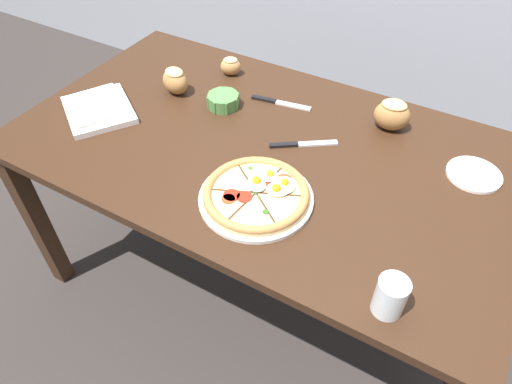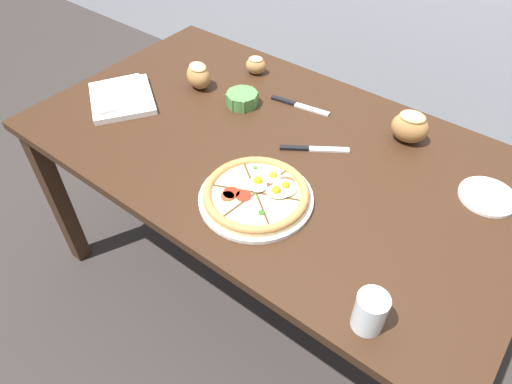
{
  "view_description": "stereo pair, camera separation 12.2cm",
  "coord_description": "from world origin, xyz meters",
  "px_view_note": "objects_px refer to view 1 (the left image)",
  "views": [
    {
      "loc": [
        0.53,
        -0.97,
        1.61
      ],
      "look_at": [
        0.1,
        -0.22,
        0.75
      ],
      "focal_mm": 32.0,
      "sensor_mm": 36.0,
      "label": 1
    },
    {
      "loc": [
        0.64,
        -0.91,
        1.61
      ],
      "look_at": [
        0.1,
        -0.22,
        0.75
      ],
      "focal_mm": 32.0,
      "sensor_mm": 36.0,
      "label": 2
    }
  ],
  "objects_px": {
    "dining_table": "(262,164)",
    "knife_main": "(280,103)",
    "pizza": "(257,194)",
    "napkin_folded": "(98,108)",
    "ramekin_bowl": "(223,100)",
    "side_saucer": "(474,174)",
    "water_glass": "(390,298)",
    "bread_piece_far": "(175,80)",
    "knife_spare": "(303,144)",
    "bread_piece_near": "(392,114)",
    "bread_piece_mid": "(231,66)"
  },
  "relations": [
    {
      "from": "bread_piece_mid",
      "to": "bread_piece_near",
      "type": "bearing_deg",
      "value": -2.67
    },
    {
      "from": "ramekin_bowl",
      "to": "side_saucer",
      "type": "height_order",
      "value": "ramekin_bowl"
    },
    {
      "from": "bread_piece_mid",
      "to": "knife_spare",
      "type": "distance_m",
      "value": 0.49
    },
    {
      "from": "bread_piece_mid",
      "to": "knife_spare",
      "type": "bearing_deg",
      "value": -30.8
    },
    {
      "from": "side_saucer",
      "to": "bread_piece_near",
      "type": "bearing_deg",
      "value": 160.51
    },
    {
      "from": "pizza",
      "to": "bread_piece_near",
      "type": "distance_m",
      "value": 0.54
    },
    {
      "from": "knife_main",
      "to": "bread_piece_near",
      "type": "bearing_deg",
      "value": -1.04
    },
    {
      "from": "ramekin_bowl",
      "to": "bread_piece_mid",
      "type": "bearing_deg",
      "value": 115.02
    },
    {
      "from": "knife_main",
      "to": "knife_spare",
      "type": "relative_size",
      "value": 1.15
    },
    {
      "from": "dining_table",
      "to": "bread_piece_mid",
      "type": "relative_size",
      "value": 16.83
    },
    {
      "from": "ramekin_bowl",
      "to": "bread_piece_mid",
      "type": "xyz_separation_m",
      "value": [
        -0.09,
        0.19,
        0.01
      ]
    },
    {
      "from": "napkin_folded",
      "to": "water_glass",
      "type": "bearing_deg",
      "value": -12.75
    },
    {
      "from": "ramekin_bowl",
      "to": "water_glass",
      "type": "bearing_deg",
      "value": -33.3
    },
    {
      "from": "napkin_folded",
      "to": "knife_main",
      "type": "xyz_separation_m",
      "value": [
        0.5,
        0.35,
        -0.01
      ]
    },
    {
      "from": "bread_piece_mid",
      "to": "side_saucer",
      "type": "height_order",
      "value": "bread_piece_mid"
    },
    {
      "from": "side_saucer",
      "to": "knife_spare",
      "type": "bearing_deg",
      "value": -166.38
    },
    {
      "from": "dining_table",
      "to": "bread_piece_mid",
      "type": "height_order",
      "value": "bread_piece_mid"
    },
    {
      "from": "bread_piece_far",
      "to": "knife_spare",
      "type": "bearing_deg",
      "value": -5.29
    },
    {
      "from": "dining_table",
      "to": "water_glass",
      "type": "height_order",
      "value": "water_glass"
    },
    {
      "from": "pizza",
      "to": "napkin_folded",
      "type": "xyz_separation_m",
      "value": [
        -0.66,
        0.09,
        -0.0
      ]
    },
    {
      "from": "napkin_folded",
      "to": "bread_piece_near",
      "type": "bearing_deg",
      "value": 24.62
    },
    {
      "from": "knife_main",
      "to": "dining_table",
      "type": "bearing_deg",
      "value": -85.78
    },
    {
      "from": "napkin_folded",
      "to": "knife_main",
      "type": "relative_size",
      "value": 1.48
    },
    {
      "from": "knife_spare",
      "to": "ramekin_bowl",
      "type": "bearing_deg",
      "value": 135.54
    },
    {
      "from": "bread_piece_mid",
      "to": "pizza",
      "type": "bearing_deg",
      "value": -51.97
    },
    {
      "from": "napkin_folded",
      "to": "bread_piece_near",
      "type": "relative_size",
      "value": 2.49
    },
    {
      "from": "bread_piece_near",
      "to": "bread_piece_far",
      "type": "height_order",
      "value": "bread_piece_near"
    },
    {
      "from": "bread_piece_far",
      "to": "water_glass",
      "type": "relative_size",
      "value": 1.22
    },
    {
      "from": "bread_piece_far",
      "to": "water_glass",
      "type": "xyz_separation_m",
      "value": [
        0.93,
        -0.47,
        -0.01
      ]
    },
    {
      "from": "napkin_folded",
      "to": "bread_piece_far",
      "type": "relative_size",
      "value": 2.62
    },
    {
      "from": "dining_table",
      "to": "knife_spare",
      "type": "bearing_deg",
      "value": 26.55
    },
    {
      "from": "water_glass",
      "to": "napkin_folded",
      "type": "bearing_deg",
      "value": 167.25
    },
    {
      "from": "water_glass",
      "to": "bread_piece_mid",
      "type": "bearing_deg",
      "value": 140.7
    },
    {
      "from": "napkin_folded",
      "to": "knife_spare",
      "type": "bearing_deg",
      "value": 15.18
    },
    {
      "from": "bread_piece_near",
      "to": "knife_main",
      "type": "bearing_deg",
      "value": -171.92
    },
    {
      "from": "napkin_folded",
      "to": "bread_piece_far",
      "type": "xyz_separation_m",
      "value": [
        0.15,
        0.23,
        0.03
      ]
    },
    {
      "from": "knife_spare",
      "to": "water_glass",
      "type": "height_order",
      "value": "water_glass"
    },
    {
      "from": "napkin_folded",
      "to": "dining_table",
      "type": "bearing_deg",
      "value": 12.68
    },
    {
      "from": "side_saucer",
      "to": "bread_piece_mid",
      "type": "bearing_deg",
      "value": 171.84
    },
    {
      "from": "napkin_folded",
      "to": "side_saucer",
      "type": "height_order",
      "value": "napkin_folded"
    },
    {
      "from": "water_glass",
      "to": "dining_table",
      "type": "bearing_deg",
      "value": 144.62
    },
    {
      "from": "pizza",
      "to": "knife_spare",
      "type": "bearing_deg",
      "value": 88.47
    },
    {
      "from": "napkin_folded",
      "to": "bread_piece_far",
      "type": "height_order",
      "value": "bread_piece_far"
    },
    {
      "from": "ramekin_bowl",
      "to": "knife_main",
      "type": "relative_size",
      "value": 0.53
    },
    {
      "from": "knife_main",
      "to": "knife_spare",
      "type": "xyz_separation_m",
      "value": [
        0.17,
        -0.17,
        0.0
      ]
    },
    {
      "from": "bread_piece_near",
      "to": "knife_spare",
      "type": "bearing_deg",
      "value": -132.98
    },
    {
      "from": "bread_piece_mid",
      "to": "side_saucer",
      "type": "relative_size",
      "value": 0.6
    },
    {
      "from": "dining_table",
      "to": "knife_main",
      "type": "xyz_separation_m",
      "value": [
        -0.05,
        0.22,
        0.09
      ]
    },
    {
      "from": "pizza",
      "to": "water_glass",
      "type": "height_order",
      "value": "water_glass"
    },
    {
      "from": "pizza",
      "to": "dining_table",
      "type": "bearing_deg",
      "value": 115.81
    }
  ]
}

